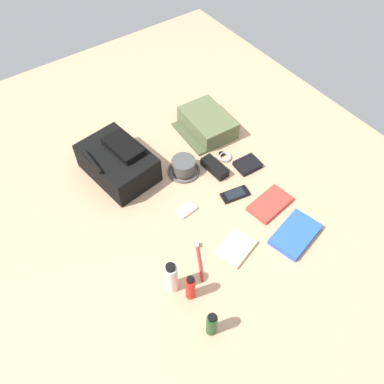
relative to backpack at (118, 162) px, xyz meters
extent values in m
cube|color=tan|center=(-0.31, -0.18, -0.08)|extent=(2.64, 2.02, 0.02)
cube|color=black|center=(0.00, 0.00, 0.00)|extent=(0.37, 0.27, 0.13)
cube|color=black|center=(0.00, -0.04, 0.08)|extent=(0.20, 0.13, 0.03)
cylinder|color=black|center=(0.00, 0.11, 0.07)|extent=(0.15, 0.02, 0.02)
cube|color=#56603D|center=(0.00, -0.50, -0.02)|extent=(0.28, 0.20, 0.09)
cube|color=#454D30|center=(0.00, -0.40, -0.06)|extent=(0.26, 0.08, 0.01)
cylinder|color=#464646|center=(-0.17, -0.24, -0.03)|extent=(0.11, 0.11, 0.07)
torus|color=#464646|center=(-0.17, -0.24, -0.06)|extent=(0.15, 0.15, 0.01)
cylinder|color=#19471E|center=(-0.83, 0.10, -0.01)|extent=(0.04, 0.04, 0.11)
cylinder|color=black|center=(-0.83, 0.10, 0.05)|extent=(0.03, 0.03, 0.01)
cylinder|color=red|center=(-0.68, 0.08, -0.01)|extent=(0.04, 0.04, 0.12)
cylinder|color=black|center=(-0.68, 0.08, 0.06)|extent=(0.03, 0.03, 0.01)
cylinder|color=white|center=(-0.61, 0.12, 0.00)|extent=(0.05, 0.05, 0.15)
cylinder|color=black|center=(-0.61, 0.12, 0.08)|extent=(0.04, 0.04, 0.01)
cube|color=blue|center=(-0.72, -0.41, -0.06)|extent=(0.18, 0.23, 0.03)
cube|color=white|center=(-0.72, -0.41, -0.06)|extent=(0.17, 0.22, 0.02)
cube|color=red|center=(-0.54, -0.43, -0.06)|extent=(0.14, 0.20, 0.02)
cube|color=white|center=(-0.54, -0.43, -0.06)|extent=(0.13, 0.20, 0.01)
cube|color=black|center=(-0.41, -0.35, -0.06)|extent=(0.08, 0.13, 0.01)
cube|color=black|center=(-0.41, -0.35, -0.06)|extent=(0.06, 0.09, 0.00)
cube|color=#B7B7BC|center=(-0.36, -0.13, -0.07)|extent=(0.06, 0.09, 0.01)
cylinder|color=silver|center=(-0.36, -0.14, -0.06)|extent=(0.03, 0.03, 0.00)
torus|color=#99999E|center=(-0.21, -0.45, -0.06)|extent=(0.06, 0.06, 0.01)
cylinder|color=black|center=(-0.18, -0.45, -0.06)|extent=(0.03, 0.03, 0.01)
cylinder|color=red|center=(-0.59, -0.02, -0.07)|extent=(0.15, 0.09, 0.01)
cube|color=white|center=(-0.53, -0.06, -0.05)|extent=(0.02, 0.02, 0.01)
cube|color=black|center=(-0.31, -0.50, -0.06)|extent=(0.10, 0.12, 0.02)
cube|color=beige|center=(-0.63, -0.18, -0.06)|extent=(0.15, 0.18, 0.02)
cube|color=black|center=(-0.24, -0.36, -0.05)|extent=(0.14, 0.06, 0.04)
camera|label=1|loc=(-1.20, 0.45, 1.33)|focal=37.81mm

